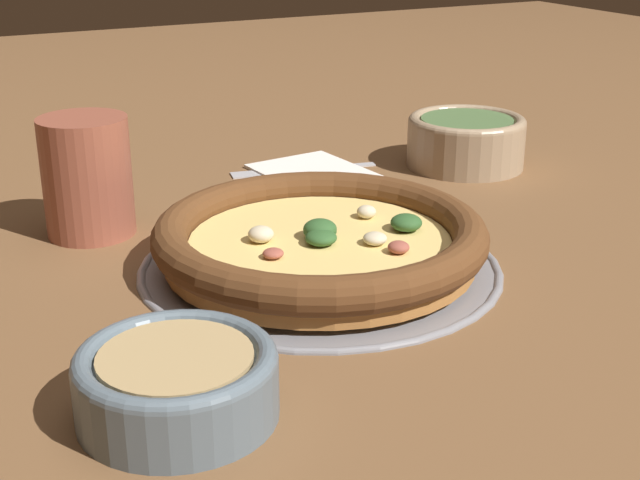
# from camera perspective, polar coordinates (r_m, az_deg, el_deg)

# --- Properties ---
(ground_plane) EXTENTS (3.00, 3.00, 0.00)m
(ground_plane) POSITION_cam_1_polar(r_m,az_deg,el_deg) (0.77, -0.00, -1.81)
(ground_plane) COLOR brown
(pizza_tray) EXTENTS (0.31, 0.31, 0.01)m
(pizza_tray) POSITION_cam_1_polar(r_m,az_deg,el_deg) (0.76, -0.00, -1.63)
(pizza_tray) COLOR gray
(pizza_tray) RESTS_ON ground_plane
(pizza) EXTENTS (0.28, 0.28, 0.04)m
(pizza) POSITION_cam_1_polar(r_m,az_deg,el_deg) (0.75, 0.02, 0.06)
(pizza) COLOR #A86B33
(pizza) RESTS_ON pizza_tray
(bowl_near) EXTENTS (0.12, 0.12, 0.04)m
(bowl_near) POSITION_cam_1_polar(r_m,az_deg,el_deg) (0.55, -9.16, -8.83)
(bowl_near) COLOR slate
(bowl_near) RESTS_ON ground_plane
(bowl_far) EXTENTS (0.14, 0.14, 0.06)m
(bowl_far) POSITION_cam_1_polar(r_m,az_deg,el_deg) (1.06, 9.33, 6.41)
(bowl_far) COLOR #9E8466
(bowl_far) RESTS_ON ground_plane
(drinking_cup) EXTENTS (0.08, 0.08, 0.11)m
(drinking_cup) POSITION_cam_1_polar(r_m,az_deg,el_deg) (0.85, -14.68, 3.94)
(drinking_cup) COLOR brown
(drinking_cup) RESTS_ON ground_plane
(napkin) EXTENTS (0.14, 0.12, 0.01)m
(napkin) POSITION_cam_1_polar(r_m,az_deg,el_deg) (1.02, -0.48, 4.50)
(napkin) COLOR white
(napkin) RESTS_ON ground_plane
(fork) EXTENTS (0.05, 0.17, 0.00)m
(fork) POSITION_cam_1_polar(r_m,az_deg,el_deg) (1.03, -1.62, 4.51)
(fork) COLOR #B7B7BC
(fork) RESTS_ON ground_plane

